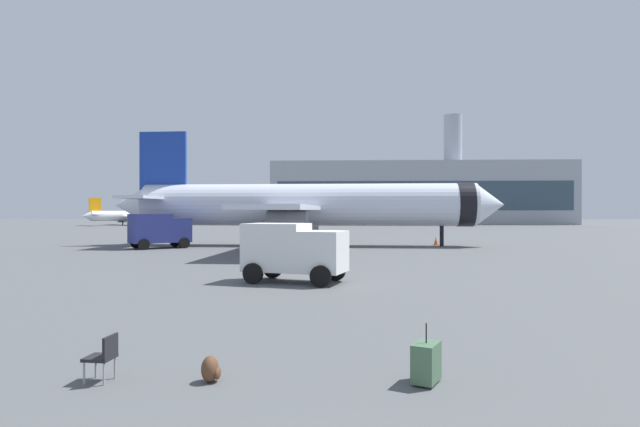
{
  "coord_description": "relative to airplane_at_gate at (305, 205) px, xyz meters",
  "views": [
    {
      "loc": [
        0.07,
        -3.79,
        3.15
      ],
      "look_at": [
        -1.31,
        26.25,
        3.0
      ],
      "focal_mm": 29.53,
      "sensor_mm": 36.0,
      "label": 1
    }
  ],
  "objects": [
    {
      "name": "airplane_at_gate",
      "position": [
        0.0,
        0.0,
        0.0
      ],
      "size": [
        35.72,
        32.18,
        10.5
      ],
      "color": "silver",
      "rests_on": "ground"
    },
    {
      "name": "airplane_taxiing",
      "position": [
        -43.55,
        65.91,
        -1.6
      ],
      "size": [
        16.04,
        16.27,
        5.89
      ],
      "color": "white",
      "rests_on": "ground"
    },
    {
      "name": "service_truck",
      "position": [
        -11.95,
        -4.09,
        -2.05
      ],
      "size": [
        5.15,
        4.66,
        2.9
      ],
      "color": "navy",
      "rests_on": "ground"
    },
    {
      "name": "cargo_van",
      "position": [
        1.35,
        -24.48,
        -2.21
      ],
      "size": [
        4.78,
        3.33,
        2.6
      ],
      "color": "white",
      "rests_on": "ground"
    },
    {
      "name": "safety_cone_near",
      "position": [
        3.21,
        3.96,
        -3.28
      ],
      "size": [
        0.44,
        0.44,
        0.76
      ],
      "color": "#F2590C",
      "rests_on": "ground"
    },
    {
      "name": "safety_cone_mid",
      "position": [
        12.04,
        1.36,
        -3.27
      ],
      "size": [
        0.44,
        0.44,
        0.79
      ],
      "color": "#F2590C",
      "rests_on": "ground"
    },
    {
      "name": "rolling_suitcase",
      "position": [
        5.07,
        -37.9,
        -3.27
      ],
      "size": [
        0.64,
        0.75,
        1.1
      ],
      "color": "#476B4C",
      "rests_on": "ground"
    },
    {
      "name": "traveller_backpack",
      "position": [
        1.12,
        -37.99,
        -3.42
      ],
      "size": [
        0.36,
        0.4,
        0.48
      ],
      "color": "brown",
      "rests_on": "ground"
    },
    {
      "name": "gate_chair",
      "position": [
        -0.86,
        -38.07,
        -3.16
      ],
      "size": [
        0.52,
        0.52,
        0.86
      ],
      "color": "black",
      "rests_on": "ground"
    },
    {
      "name": "terminal_building",
      "position": [
        21.7,
        82.92,
        3.83
      ],
      "size": [
        70.21,
        20.76,
        26.7
      ],
      "color": "#9EA3AD",
      "rests_on": "ground"
    }
  ]
}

